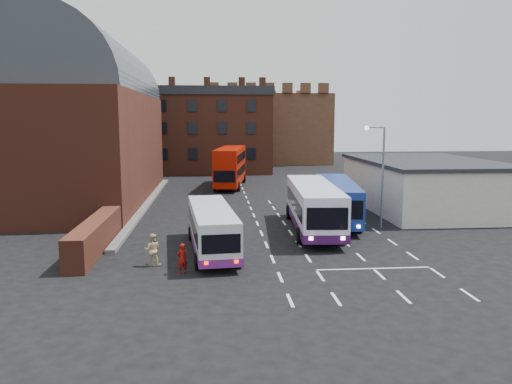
{
  "coord_description": "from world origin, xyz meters",
  "views": [
    {
      "loc": [
        -3.2,
        -27.42,
        7.67
      ],
      "look_at": [
        0.0,
        10.0,
        2.2
      ],
      "focal_mm": 35.0,
      "sensor_mm": 36.0,
      "label": 1
    }
  ],
  "objects": [
    {
      "name": "pedestrian_red",
      "position": [
        -4.83,
        -3.02,
        0.78
      ],
      "size": [
        0.68,
        0.59,
        1.56
      ],
      "primitive_type": "imported",
      "rotation": [
        0.0,
        0.0,
        3.62
      ],
      "color": "maroon",
      "rests_on": "ground"
    },
    {
      "name": "castle_keep",
      "position": [
        6.0,
        66.0,
        6.0
      ],
      "size": [
        22.0,
        22.0,
        12.0
      ],
      "primitive_type": "cube",
      "color": "brown",
      "rests_on": "ground"
    },
    {
      "name": "pedestrian_beige",
      "position": [
        -6.47,
        -1.46,
        0.87
      ],
      "size": [
        0.84,
        0.66,
        1.73
      ],
      "primitive_type": "imported",
      "rotation": [
        0.0,
        0.0,
        3.14
      ],
      "color": "#CCB77C",
      "rests_on": "ground"
    },
    {
      "name": "brick_terrace",
      "position": [
        -6.0,
        46.0,
        5.5
      ],
      "size": [
        22.0,
        10.0,
        11.0
      ],
      "primitive_type": "cube",
      "color": "brown",
      "rests_on": "ground"
    },
    {
      "name": "forecourt_wall",
      "position": [
        -10.2,
        2.0,
        0.9
      ],
      "size": [
        1.2,
        10.0,
        1.8
      ],
      "primitive_type": "cube",
      "color": "#602B1E",
      "rests_on": "ground"
    },
    {
      "name": "ground",
      "position": [
        0.0,
        0.0,
        0.0
      ],
      "size": [
        180.0,
        180.0,
        0.0
      ],
      "primitive_type": "plane",
      "color": "black"
    },
    {
      "name": "bus_white_outbound",
      "position": [
        -3.34,
        1.1,
        1.55
      ],
      "size": [
        3.13,
        9.77,
        2.62
      ],
      "rotation": [
        0.0,
        0.0,
        0.1
      ],
      "color": "silver",
      "rests_on": "ground"
    },
    {
      "name": "bus_blue",
      "position": [
        6.0,
        8.94,
        1.81
      ],
      "size": [
        4.14,
        11.46,
        3.06
      ],
      "rotation": [
        0.0,
        0.0,
        3.0
      ],
      "color": "navy",
      "rests_on": "ground"
    },
    {
      "name": "bus_white_inbound",
      "position": [
        3.64,
        6.0,
        1.92
      ],
      "size": [
        3.61,
        12.07,
        3.25
      ],
      "rotation": [
        0.0,
        0.0,
        3.07
      ],
      "color": "white",
      "rests_on": "ground"
    },
    {
      "name": "railway_station",
      "position": [
        -15.5,
        21.0,
        7.64
      ],
      "size": [
        12.0,
        28.0,
        16.0
      ],
      "color": "#602B1E",
      "rests_on": "ground"
    },
    {
      "name": "cream_building",
      "position": [
        15.0,
        14.0,
        2.16
      ],
      "size": [
        10.4,
        16.4,
        4.25
      ],
      "color": "beige",
      "rests_on": "ground"
    },
    {
      "name": "street_lamp",
      "position": [
        8.35,
        6.37,
        4.38
      ],
      "size": [
        1.48,
        0.32,
        7.25
      ],
      "rotation": [
        0.0,
        0.0,
        -0.03
      ],
      "color": "slate",
      "rests_on": "ground"
    },
    {
      "name": "bus_red_double",
      "position": [
        -1.29,
        29.37,
        2.38
      ],
      "size": [
        4.13,
        11.44,
        4.48
      ],
      "rotation": [
        0.0,
        0.0,
        3.0
      ],
      "color": "#AA1000",
      "rests_on": "ground"
    }
  ]
}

